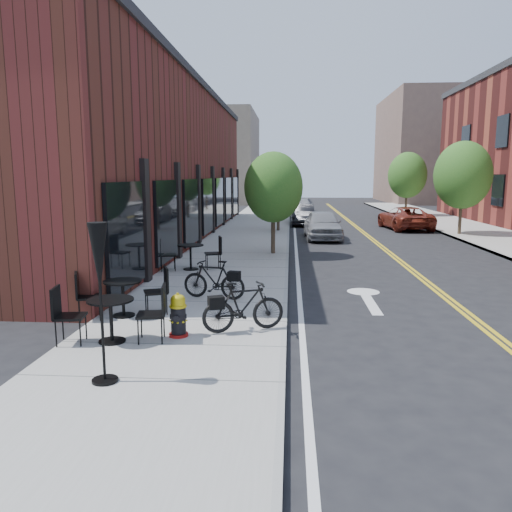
{
  "coord_description": "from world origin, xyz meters",
  "views": [
    {
      "loc": [
        0.05,
        -9.78,
        3.05
      ],
      "look_at": [
        -0.83,
        2.84,
        1.0
      ],
      "focal_mm": 35.0,
      "sensor_mm": 36.0,
      "label": 1
    }
  ],
  "objects": [
    {
      "name": "sidewalk_near",
      "position": [
        -2.0,
        10.0,
        0.06
      ],
      "size": [
        4.0,
        70.0,
        0.12
      ],
      "primitive_type": "cube",
      "color": "#9E9B93",
      "rests_on": "ground"
    },
    {
      "name": "patio_umbrella",
      "position": [
        -2.59,
        -3.15,
        1.77
      ],
      "size": [
        0.37,
        0.37,
        2.3
      ],
      "color": "black",
      "rests_on": "sidewalk_near"
    },
    {
      "name": "parked_car_far",
      "position": [
        6.55,
        19.11,
        0.65
      ],
      "size": [
        2.64,
        4.86,
        1.29
      ],
      "primitive_type": "imported",
      "rotation": [
        0.0,
        0.0,
        3.25
      ],
      "color": "maroon",
      "rests_on": "ground"
    },
    {
      "name": "bg_building_left",
      "position": [
        -8.0,
        48.0,
        5.0
      ],
      "size": [
        8.0,
        14.0,
        10.0
      ],
      "primitive_type": "cube",
      "color": "#726656",
      "rests_on": "ground"
    },
    {
      "name": "tree_near_b",
      "position": [
        -0.6,
        17.0,
        2.71
      ],
      "size": [
        2.3,
        2.3,
        3.98
      ],
      "color": "#382B1E",
      "rests_on": "sidewalk_near"
    },
    {
      "name": "building_near",
      "position": [
        -6.5,
        14.0,
        3.5
      ],
      "size": [
        5.0,
        28.0,
        7.0
      ],
      "primitive_type": "cube",
      "color": "#4C2318",
      "rests_on": "ground"
    },
    {
      "name": "bistro_set_a",
      "position": [
        -3.43,
        0.17,
        0.62
      ],
      "size": [
        1.87,
        1.13,
        0.99
      ],
      "rotation": [
        0.0,
        0.0,
        0.39
      ],
      "color": "black",
      "rests_on": "sidewalk_near"
    },
    {
      "name": "tree_near_a",
      "position": [
        -0.6,
        9.0,
        2.6
      ],
      "size": [
        2.2,
        2.2,
        3.81
      ],
      "color": "#382B1E",
      "rests_on": "sidewalk_near"
    },
    {
      "name": "tree_far_b",
      "position": [
        8.6,
        16.0,
        3.06
      ],
      "size": [
        2.8,
        2.8,
        4.62
      ],
      "color": "#382B1E",
      "rests_on": "sidewalk_far"
    },
    {
      "name": "ground",
      "position": [
        0.0,
        0.0,
        0.0
      ],
      "size": [
        120.0,
        120.0,
        0.0
      ],
      "primitive_type": "plane",
      "color": "black",
      "rests_on": "ground"
    },
    {
      "name": "fire_hydrant",
      "position": [
        -1.99,
        -1.05,
        0.51
      ],
      "size": [
        0.39,
        0.39,
        0.82
      ],
      "rotation": [
        0.0,
        0.0,
        0.11
      ],
      "color": "maroon",
      "rests_on": "sidewalk_near"
    },
    {
      "name": "bistro_set_c",
      "position": [
        -3.06,
        5.47,
        0.64
      ],
      "size": [
        1.95,
        1.01,
        1.03
      ],
      "rotation": [
        0.0,
        0.0,
        0.28
      ],
      "color": "black",
      "rests_on": "sidewalk_near"
    },
    {
      "name": "bg_building_right",
      "position": [
        16.0,
        50.0,
        6.0
      ],
      "size": [
        10.0,
        16.0,
        12.0
      ],
      "primitive_type": "cube",
      "color": "brown",
      "rests_on": "ground"
    },
    {
      "name": "tree_far_c",
      "position": [
        8.6,
        28.0,
        3.06
      ],
      "size": [
        2.8,
        2.8,
        4.62
      ],
      "color": "#382B1E",
      "rests_on": "sidewalk_far"
    },
    {
      "name": "bistro_set_b",
      "position": [
        -3.1,
        -1.45,
        0.63
      ],
      "size": [
        1.93,
        0.93,
        1.02
      ],
      "rotation": [
        0.0,
        0.0,
        0.16
      ],
      "color": "black",
      "rests_on": "sidewalk_near"
    },
    {
      "name": "tree_near_d",
      "position": [
        -0.6,
        33.0,
        2.79
      ],
      "size": [
        2.4,
        2.4,
        4.11
      ],
      "color": "#382B1E",
      "rests_on": "sidewalk_near"
    },
    {
      "name": "bicycle_left",
      "position": [
        -1.77,
        1.81,
        0.59
      ],
      "size": [
        1.62,
        0.78,
        0.94
      ],
      "primitive_type": "imported",
      "rotation": [
        0.0,
        0.0,
        -1.8
      ],
      "color": "black",
      "rests_on": "sidewalk_near"
    },
    {
      "name": "parked_car_a",
      "position": [
        1.6,
        14.35,
        0.7
      ],
      "size": [
        1.8,
        4.18,
        1.4
      ],
      "primitive_type": "imported",
      "rotation": [
        0.0,
        0.0,
        0.04
      ],
      "color": "gray",
      "rests_on": "ground"
    },
    {
      "name": "parked_car_c",
      "position": [
        0.8,
        28.33,
        0.65
      ],
      "size": [
        2.07,
        4.56,
        1.29
      ],
      "primitive_type": "imported",
      "rotation": [
        0.0,
        0.0,
        0.06
      ],
      "color": "#A3A2A7",
      "rests_on": "ground"
    },
    {
      "name": "bicycle_right",
      "position": [
        -0.82,
        -0.66,
        0.6
      ],
      "size": [
        1.66,
        1.01,
        0.96
      ],
      "primitive_type": "imported",
      "rotation": [
        0.0,
        0.0,
        1.94
      ],
      "color": "black",
      "rests_on": "sidewalk_near"
    },
    {
      "name": "tree_near_c",
      "position": [
        -0.6,
        25.0,
        2.53
      ],
      "size": [
        2.1,
        2.1,
        3.67
      ],
      "color": "#382B1E",
      "rests_on": "sidewalk_near"
    },
    {
      "name": "parked_car_b",
      "position": [
        0.8,
        21.28,
        0.65
      ],
      "size": [
        1.44,
        3.95,
        1.29
      ],
      "primitive_type": "imported",
      "rotation": [
        0.0,
        0.0,
        0.02
      ],
      "color": "black",
      "rests_on": "ground"
    }
  ]
}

